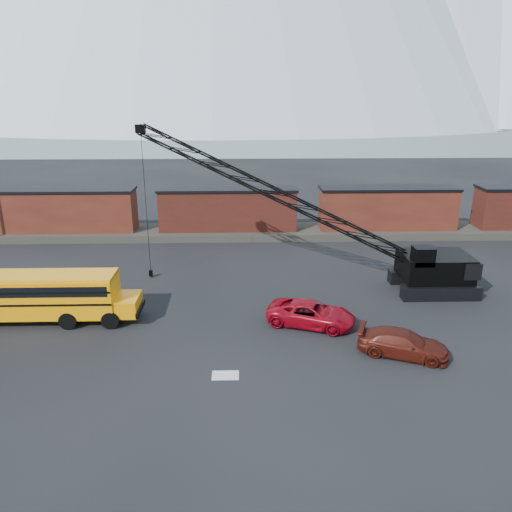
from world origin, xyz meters
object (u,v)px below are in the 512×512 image
Objects in this scene: school_bus at (42,295)px; crawler_crane at (283,197)px; red_pickup at (311,314)px; maroon_suv at (403,343)px.

crawler_crane is at bearing 21.19° from school_bus.
crawler_crane reaches higher than red_pickup.
school_bus reaches higher than maroon_suv.
red_pickup is at bearing -3.39° from school_bus.
maroon_suv is (4.62, -3.88, -0.04)m from red_pickup.
red_pickup is 0.22× the size of crawler_crane.
red_pickup is at bearing 71.02° from maroon_suv.
crawler_crane is at bearing 49.50° from maroon_suv.
school_bus is 17.47m from crawler_crane.
crawler_crane is (-5.93, 10.95, 5.96)m from maroon_suv.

